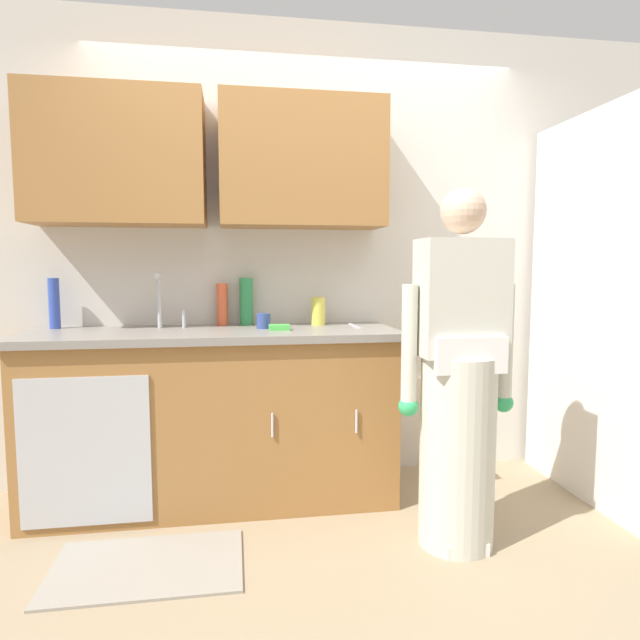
% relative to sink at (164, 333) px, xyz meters
% --- Properties ---
extents(ground_plane, '(9.00, 9.00, 0.00)m').
position_rel_sink_xyz_m(ground_plane, '(0.81, -0.71, -0.93)').
color(ground_plane, '#998466').
extents(kitchen_wall_with_uppers, '(4.80, 0.44, 2.70)m').
position_rel_sink_xyz_m(kitchen_wall_with_uppers, '(0.67, 0.29, 0.55)').
color(kitchen_wall_with_uppers, beige).
rests_on(kitchen_wall_with_uppers, ground).
extents(closet_door_panel, '(0.04, 1.10, 2.10)m').
position_rel_sink_xyz_m(closet_door_panel, '(2.26, -0.31, 0.12)').
color(closet_door_panel, silver).
rests_on(closet_door_panel, ground).
extents(counter_cabinet, '(1.90, 0.62, 0.90)m').
position_rel_sink_xyz_m(counter_cabinet, '(0.26, -0.01, -0.48)').
color(counter_cabinet, '#9E6B38').
rests_on(counter_cabinet, ground).
extents(countertop, '(1.96, 0.66, 0.04)m').
position_rel_sink_xyz_m(countertop, '(0.26, -0.01, -0.01)').
color(countertop, gray).
rests_on(countertop, counter_cabinet).
extents(sink, '(0.50, 0.36, 0.35)m').
position_rel_sink_xyz_m(sink, '(0.00, 0.00, 0.00)').
color(sink, '#B7BABF').
rests_on(sink, counter_cabinet).
extents(person_at_sink, '(0.55, 0.34, 1.62)m').
position_rel_sink_xyz_m(person_at_sink, '(1.37, -0.66, -0.23)').
color(person_at_sink, white).
rests_on(person_at_sink, ground).
extents(floor_mat, '(0.80, 0.50, 0.01)m').
position_rel_sink_xyz_m(floor_mat, '(-0.01, -0.66, -0.92)').
color(floor_mat, gray).
rests_on(floor_mat, ground).
extents(bottle_dish_liquid, '(0.08, 0.08, 0.27)m').
position_rel_sink_xyz_m(bottle_dish_liquid, '(0.44, 0.23, 0.15)').
color(bottle_dish_liquid, '#2D8C4C').
rests_on(bottle_dish_liquid, countertop).
extents(bottle_cleaner_spray, '(0.08, 0.08, 0.16)m').
position_rel_sink_xyz_m(bottle_cleaner_spray, '(0.85, 0.15, 0.10)').
color(bottle_cleaner_spray, '#D8D14C').
rests_on(bottle_cleaner_spray, countertop).
extents(bottle_water_short, '(0.06, 0.06, 0.24)m').
position_rel_sink_xyz_m(bottle_water_short, '(0.30, 0.23, 0.14)').
color(bottle_water_short, '#E05933').
rests_on(bottle_water_short, countertop).
extents(bottle_soap, '(0.06, 0.06, 0.28)m').
position_rel_sink_xyz_m(bottle_soap, '(-0.60, 0.20, 0.15)').
color(bottle_soap, '#334CB2').
rests_on(bottle_soap, countertop).
extents(cup_by_sink, '(0.08, 0.08, 0.08)m').
position_rel_sink_xyz_m(cup_by_sink, '(0.53, 0.03, 0.06)').
color(cup_by_sink, '#33478C').
rests_on(cup_by_sink, countertop).
extents(knife_on_counter, '(0.03, 0.24, 0.01)m').
position_rel_sink_xyz_m(knife_on_counter, '(1.04, 0.05, 0.02)').
color(knife_on_counter, silver).
rests_on(knife_on_counter, countertop).
extents(sponge, '(0.11, 0.07, 0.03)m').
position_rel_sink_xyz_m(sponge, '(0.61, -0.07, 0.03)').
color(sponge, '#4CBF4C').
rests_on(sponge, countertop).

